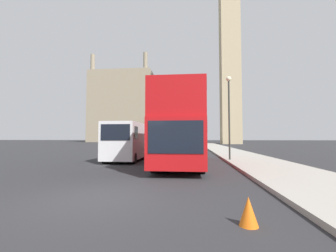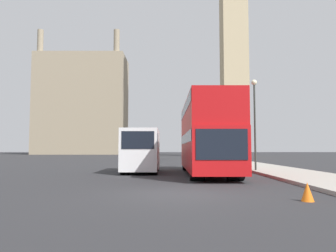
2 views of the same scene
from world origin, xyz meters
name	(u,v)px [view 1 (image 1 of 2)]	position (x,y,z in m)	size (l,w,h in m)	color
ground_plane	(97,198)	(0.00, 0.00, 0.00)	(300.00, 300.00, 0.00)	#28282B
clock_tower	(229,16)	(13.48, 56.17, 35.50)	(5.53, 5.70, 69.25)	tan
building_block_distant	(123,107)	(-25.14, 83.25, 14.21)	(24.88, 13.48, 34.53)	gray
red_double_decker_bus	(181,126)	(1.98, 8.44, 2.40)	(2.59, 10.96, 4.30)	#B71114
white_van	(127,141)	(-2.03, 9.84, 1.45)	(2.21, 5.15, 2.71)	white
street_lamp	(229,105)	(5.31, 10.02, 4.00)	(0.36, 0.36, 5.88)	#2D332D
parked_sedan	(162,143)	(-2.73, 35.27, 0.67)	(1.84, 4.80, 1.46)	black
traffic_cone	(249,211)	(3.68, -1.61, 0.28)	(0.36, 0.36, 0.55)	orange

